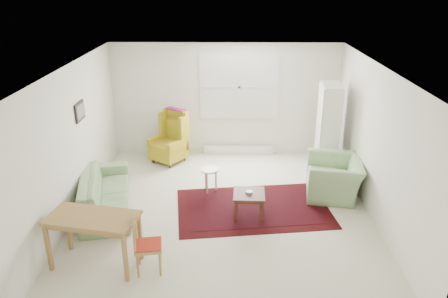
{
  "coord_description": "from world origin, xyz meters",
  "views": [
    {
      "loc": [
        0.1,
        -6.64,
        3.83
      ],
      "look_at": [
        0.0,
        0.3,
        1.05
      ],
      "focal_mm": 35.0,
      "sensor_mm": 36.0,
      "label": 1
    }
  ],
  "objects_px": {
    "wingback_chair": "(168,137)",
    "stool": "(210,180)",
    "coffee_table": "(249,204)",
    "sofa": "(105,186)",
    "desk_chair": "(148,244)",
    "cabinet": "(328,129)",
    "desk": "(95,241)",
    "armchair": "(334,174)"
  },
  "relations": [
    {
      "from": "stool",
      "to": "cabinet",
      "type": "relative_size",
      "value": 0.25
    },
    {
      "from": "coffee_table",
      "to": "wingback_chair",
      "type": "bearing_deg",
      "value": 126.08
    },
    {
      "from": "cabinet",
      "to": "desk",
      "type": "height_order",
      "value": "cabinet"
    },
    {
      "from": "coffee_table",
      "to": "cabinet",
      "type": "height_order",
      "value": "cabinet"
    },
    {
      "from": "cabinet",
      "to": "stool",
      "type": "bearing_deg",
      "value": -153.47
    },
    {
      "from": "coffee_table",
      "to": "desk_chair",
      "type": "height_order",
      "value": "desk_chair"
    },
    {
      "from": "desk",
      "to": "desk_chair",
      "type": "distance_m",
      "value": 0.78
    },
    {
      "from": "desk_chair",
      "to": "coffee_table",
      "type": "bearing_deg",
      "value": -52.25
    },
    {
      "from": "sofa",
      "to": "wingback_chair",
      "type": "distance_m",
      "value": 2.21
    },
    {
      "from": "sofa",
      "to": "wingback_chair",
      "type": "xyz_separation_m",
      "value": [
        0.83,
        2.04,
        0.15
      ]
    },
    {
      "from": "desk",
      "to": "desk_chair",
      "type": "xyz_separation_m",
      "value": [
        0.77,
        -0.12,
        0.03
      ]
    },
    {
      "from": "sofa",
      "to": "desk_chair",
      "type": "relative_size",
      "value": 2.49
    },
    {
      "from": "sofa",
      "to": "wingback_chair",
      "type": "bearing_deg",
      "value": -35.89
    },
    {
      "from": "desk",
      "to": "armchair",
      "type": "bearing_deg",
      "value": 29.77
    },
    {
      "from": "armchair",
      "to": "cabinet",
      "type": "xyz_separation_m",
      "value": [
        0.08,
        1.12,
        0.49
      ]
    },
    {
      "from": "sofa",
      "to": "coffee_table",
      "type": "relative_size",
      "value": 3.98
    },
    {
      "from": "wingback_chair",
      "to": "desk",
      "type": "bearing_deg",
      "value": -63.66
    },
    {
      "from": "desk",
      "to": "wingback_chair",
      "type": "bearing_deg",
      "value": 81.76
    },
    {
      "from": "stool",
      "to": "desk_chair",
      "type": "bearing_deg",
      "value": -106.75
    },
    {
      "from": "sofa",
      "to": "coffee_table",
      "type": "xyz_separation_m",
      "value": [
        2.5,
        -0.25,
        -0.21
      ]
    },
    {
      "from": "desk_chair",
      "to": "wingback_chair",
      "type": "bearing_deg",
      "value": -5.28
    },
    {
      "from": "armchair",
      "to": "desk",
      "type": "relative_size",
      "value": 0.89
    },
    {
      "from": "armchair",
      "to": "cabinet",
      "type": "relative_size",
      "value": 0.59
    },
    {
      "from": "armchair",
      "to": "desk_chair",
      "type": "bearing_deg",
      "value": -44.58
    },
    {
      "from": "desk_chair",
      "to": "sofa",
      "type": "bearing_deg",
      "value": 22.39
    },
    {
      "from": "wingback_chair",
      "to": "stool",
      "type": "height_order",
      "value": "wingback_chair"
    },
    {
      "from": "wingback_chair",
      "to": "stool",
      "type": "bearing_deg",
      "value": -20.81
    },
    {
      "from": "wingback_chair",
      "to": "coffee_table",
      "type": "bearing_deg",
      "value": -19.34
    },
    {
      "from": "armchair",
      "to": "sofa",
      "type": "bearing_deg",
      "value": -74.35
    },
    {
      "from": "desk_chair",
      "to": "cabinet",
      "type": "bearing_deg",
      "value": -51.12
    },
    {
      "from": "armchair",
      "to": "stool",
      "type": "height_order",
      "value": "armchair"
    },
    {
      "from": "sofa",
      "to": "coffee_table",
      "type": "bearing_deg",
      "value": -109.33
    },
    {
      "from": "sofa",
      "to": "stool",
      "type": "xyz_separation_m",
      "value": [
        1.79,
        0.65,
        -0.19
      ]
    },
    {
      "from": "wingback_chair",
      "to": "stool",
      "type": "relative_size",
      "value": 2.47
    },
    {
      "from": "wingback_chair",
      "to": "stool",
      "type": "xyz_separation_m",
      "value": [
        0.96,
        -1.39,
        -0.34
      ]
    },
    {
      "from": "coffee_table",
      "to": "cabinet",
      "type": "xyz_separation_m",
      "value": [
        1.67,
        1.9,
        0.71
      ]
    },
    {
      "from": "armchair",
      "to": "stool",
      "type": "bearing_deg",
      "value": -84.64
    },
    {
      "from": "wingback_chair",
      "to": "coffee_table",
      "type": "height_order",
      "value": "wingback_chair"
    },
    {
      "from": "coffee_table",
      "to": "cabinet",
      "type": "distance_m",
      "value": 2.63
    },
    {
      "from": "stool",
      "to": "desk",
      "type": "distance_m",
      "value": 2.73
    },
    {
      "from": "wingback_chair",
      "to": "armchair",
      "type": "bearing_deg",
      "value": 9.8
    },
    {
      "from": "stool",
      "to": "wingback_chair",
      "type": "bearing_deg",
      "value": 124.61
    }
  ]
}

